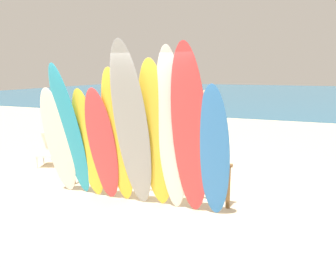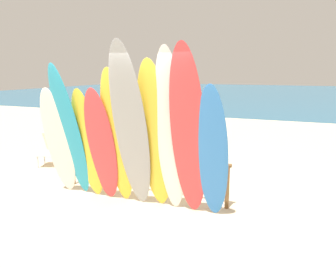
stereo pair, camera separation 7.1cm
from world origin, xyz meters
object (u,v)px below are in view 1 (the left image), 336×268
Objects in this scene: surfboard_yellow_6 at (156,137)px; surfboard_white_7 at (172,133)px; beachgoer_strolling at (110,121)px; beach_chair_red at (67,133)px; surfboard_blue_9 at (214,154)px; beach_chair_blue at (51,147)px; surfboard_teal_1 at (70,132)px; surfboard_grey_5 at (132,129)px; surfboard_red_3 at (102,146)px; beachgoer_by_water at (182,112)px; surfboard_white_0 at (58,142)px; surfboard_rack at (143,163)px; surfboard_yellow_4 at (118,138)px; surfboard_yellow_2 at (88,144)px; beachgoer_photographing at (205,113)px; surfboard_red_8 at (190,134)px.

surfboard_yellow_6 is 0.93× the size of surfboard_white_7.
beachgoer_strolling is 1.50m from beach_chair_red.
beach_chair_blue is (-4.47, 1.60, -0.63)m from surfboard_blue_9.
surfboard_teal_1 is 0.88× the size of surfboard_grey_5.
surfboard_red_3 reaches higher than beachgoer_by_water.
surfboard_white_0 is at bearing 173.01° from surfboard_grey_5.
beach_chair_blue is (-3.17, 1.73, -0.94)m from surfboard_grey_5.
beachgoer_strolling is (-1.07, 3.42, -0.14)m from surfboard_white_0.
surfboard_rack is 3.19m from beach_chair_blue.
surfboard_yellow_4 is 0.94× the size of surfboard_yellow_6.
beach_chair_red is at bearing 137.45° from surfboard_grey_5.
surfboard_yellow_2 is 1.20× the size of beachgoer_photographing.
surfboard_red_8 is 5.03m from beachgoer_strolling.
surfboard_red_8 reaches higher than surfboard_yellow_2.
surfboard_white_7 is (1.89, 0.04, 0.12)m from surfboard_teal_1.
beachgoer_by_water is (-2.36, 6.07, -0.44)m from surfboard_red_8.
surfboard_red_3 is 1.03m from surfboard_yellow_6.
surfboard_white_7 reaches higher than surfboard_rack.
surfboard_yellow_6 is 3.94m from beach_chair_blue.
surfboard_red_8 reaches higher than surfboard_yellow_4.
surfboard_yellow_2 is 0.74× the size of surfboard_red_8.
surfboard_red_8 is at bearing -17.32° from surfboard_white_7.
surfboard_white_7 is 1.59× the size of beachgoer_photographing.
surfboard_grey_5 is (1.57, -0.13, 0.36)m from surfboard_white_0.
surfboard_grey_5 reaches higher than beachgoer_photographing.
surfboard_blue_9 is at bearing -40.18° from beach_chair_blue.
surfboard_white_0 is 1.01× the size of surfboard_yellow_2.
surfboard_yellow_6 reaches higher than surfboard_yellow_4.
surfboard_red_8 is (0.32, -0.08, 0.02)m from surfboard_white_7.
beach_chair_red is at bearing -91.94° from beachgoer_strolling.
beach_chair_blue is at bearing 151.07° from surfboard_yellow_4.
surfboard_teal_1 is at bearing 15.63° from beachgoer_strolling.
beachgoer_by_water is at bearing 100.52° from surfboard_yellow_4.
surfboard_yellow_2 is 0.30m from surfboard_red_3.
surfboard_grey_5 is (0.66, -0.14, 0.36)m from surfboard_red_3.
surfboard_grey_5 reaches higher than beachgoer_by_water.
surfboard_red_8 is 5.63m from beachgoer_photographing.
surfboard_rack is at bearing 148.23° from surfboard_red_8.
beachgoer_strolling is (-2.63, 3.55, -0.51)m from surfboard_grey_5.
beach_chair_red is at bearing 145.16° from surfboard_blue_9.
beach_chair_red is (-3.64, -2.04, -0.53)m from beachgoer_photographing.
surfboard_blue_9 is at bearing -4.01° from surfboard_white_0.
beachgoer_strolling is (-2.48, 2.86, 0.25)m from surfboard_rack.
beachgoer_by_water is at bearing 109.65° from surfboard_red_8.
surfboard_yellow_4 is 2.83× the size of beach_chair_red.
beachgoer_strolling is 0.88× the size of beachgoer_photographing.
surfboard_blue_9 is 2.44× the size of beach_chair_blue.
surfboard_yellow_2 is 2.26m from surfboard_blue_9.
surfboard_yellow_4 is at bearing 176.95° from surfboard_yellow_6.
beach_chair_red reaches higher than surfboard_rack.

